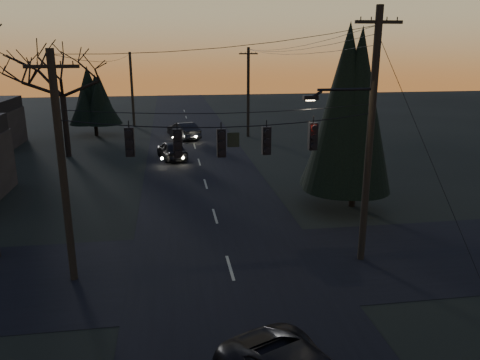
{
  "coord_description": "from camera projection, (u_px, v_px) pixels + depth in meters",
  "views": [
    {
      "loc": [
        -2.19,
        -6.88,
        8.54
      ],
      "look_at": [
        0.4,
        10.01,
        3.66
      ],
      "focal_mm": 35.0,
      "sensor_mm": 36.0,
      "label": 1
    }
  ],
  "objects": [
    {
      "name": "utility_pole_far_l",
      "position": [
        134.0,
        126.0,
        52.05
      ],
      "size": [
        0.3,
        0.3,
        8.0
      ],
      "primitive_type": null,
      "color": "black",
      "rests_on": "ground"
    },
    {
      "name": "bare_tree_dist",
      "position": [
        60.0,
        71.0,
        35.9
      ],
      "size": [
        6.25,
        6.25,
        9.63
      ],
      "color": "black",
      "rests_on": "ground"
    },
    {
      "name": "cross_road",
      "position": [
        230.0,
        268.0,
        18.71
      ],
      "size": [
        60.0,
        7.0,
        0.02
      ],
      "primitive_type": "cube",
      "color": "black",
      "rests_on": "ground"
    },
    {
      "name": "main_road",
      "position": [
        208.0,
        193.0,
        28.21
      ],
      "size": [
        8.0,
        120.0,
        0.02
      ],
      "primitive_type": "cube",
      "color": "black",
      "rests_on": "ground"
    },
    {
      "name": "utility_pole_right",
      "position": [
        361.0,
        259.0,
        19.51
      ],
      "size": [
        5.0,
        0.3,
        10.0
      ],
      "primitive_type": null,
      "color": "black",
      "rests_on": "ground"
    },
    {
      "name": "span_signal_assembly",
      "position": [
        223.0,
        141.0,
        17.25
      ],
      "size": [
        11.5,
        0.44,
        1.64
      ],
      "color": "black",
      "rests_on": "ground"
    },
    {
      "name": "sedan_oncoming_b",
      "position": [
        184.0,
        131.0,
        44.88
      ],
      "size": [
        3.24,
        4.97,
        1.55
      ],
      "primitive_type": "imported",
      "rotation": [
        0.0,
        0.0,
        3.52
      ],
      "color": "black",
      "rests_on": "ground"
    },
    {
      "name": "evergreen_right",
      "position": [
        358.0,
        120.0,
        24.68
      ],
      "size": [
        4.29,
        4.29,
        8.45
      ],
      "color": "black",
      "rests_on": "ground"
    },
    {
      "name": "utility_pole_far_r",
      "position": [
        248.0,
        136.0,
        46.12
      ],
      "size": [
        1.8,
        0.3,
        8.5
      ],
      "primitive_type": null,
      "color": "black",
      "rests_on": "ground"
    },
    {
      "name": "sedan_oncoming_a",
      "position": [
        172.0,
        150.0,
        36.7
      ],
      "size": [
        2.65,
        4.6,
        1.47
      ],
      "primitive_type": "imported",
      "rotation": [
        0.0,
        0.0,
        3.36
      ],
      "color": "black",
      "rests_on": "ground"
    },
    {
      "name": "evergreen_dist",
      "position": [
        94.0,
        99.0,
        45.58
      ],
      "size": [
        3.71,
        3.71,
        6.09
      ],
      "color": "black",
      "rests_on": "ground"
    },
    {
      "name": "utility_pole_left",
      "position": [
        74.0,
        279.0,
        17.84
      ],
      "size": [
        1.8,
        0.3,
        8.5
      ],
      "primitive_type": null,
      "color": "black",
      "rests_on": "ground"
    }
  ]
}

